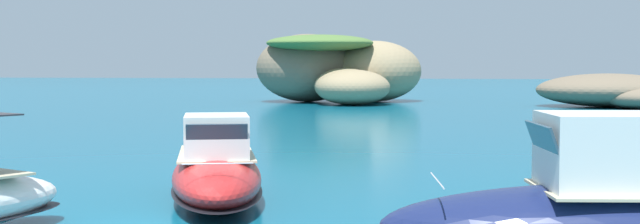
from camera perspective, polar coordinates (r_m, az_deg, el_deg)
The scene contains 3 objects.
islet_large at distance 90.58m, azimuth 1.20°, elevation 2.88°, with size 22.03×19.02×7.38m.
islet_small at distance 85.96m, azimuth 19.41°, elevation 1.27°, with size 14.30×13.16×3.22m.
motorboat_red at distance 26.25m, azimuth -7.01°, elevation -4.09°, with size 5.19×9.65×2.72m.
Camera 1 is at (7.53, -20.86, 4.32)m, focal length 47.32 mm.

